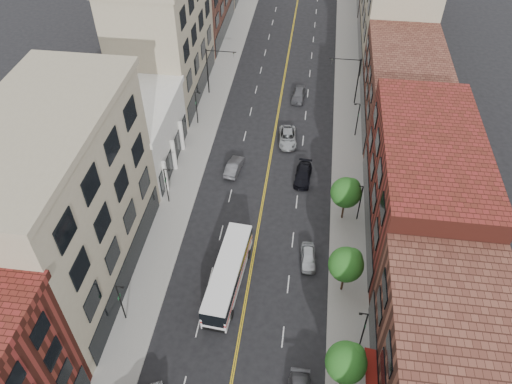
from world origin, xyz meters
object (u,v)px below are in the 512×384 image
at_px(car_lane_c, 299,94).
at_px(car_lane_a, 303,175).
at_px(city_bus, 228,273).
at_px(car_lane_b, 288,137).
at_px(car_parked_far, 308,257).
at_px(car_lane_behind, 234,166).

bearing_deg(car_lane_c, car_lane_a, -80.25).
distance_m(city_bus, car_lane_b, 24.55).
xyz_separation_m(car_parked_far, car_lane_behind, (-10.07, 13.40, 0.05)).
relative_size(car_lane_behind, car_lane_b, 0.85).
xyz_separation_m(car_parked_far, car_lane_a, (-1.34, 12.94, 0.03)).
xyz_separation_m(city_bus, car_lane_c, (4.66, 35.01, -0.94)).
bearing_deg(car_lane_a, car_lane_behind, -179.46).
bearing_deg(car_lane_c, car_parked_far, -80.16).
bearing_deg(car_lane_behind, city_bus, 105.09).
xyz_separation_m(car_parked_far, car_lane_b, (-3.88, 20.29, 0.05)).
xyz_separation_m(car_lane_behind, car_lane_a, (8.73, -0.46, -0.02)).
relative_size(car_parked_far, car_lane_c, 0.87).
xyz_separation_m(car_lane_b, car_lane_c, (0.74, 10.79, 0.04)).
distance_m(car_lane_behind, car_lane_b, 9.25).
bearing_deg(car_lane_behind, car_parked_far, 134.55).
distance_m(city_bus, car_lane_a, 18.10).
height_order(car_lane_behind, car_lane_c, car_lane_c).
height_order(car_lane_b, car_lane_c, car_lane_c).
xyz_separation_m(city_bus, car_lane_behind, (-2.27, 17.33, -0.98)).
bearing_deg(car_lane_behind, car_lane_c, -103.74).
height_order(city_bus, car_lane_a, city_bus).
xyz_separation_m(car_lane_behind, car_lane_b, (6.18, 6.88, -0.00)).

